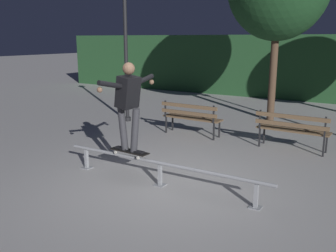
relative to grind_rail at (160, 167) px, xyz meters
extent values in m
plane|color=#ADAAA8|center=(0.00, 0.08, -0.34)|extent=(90.00, 90.00, 0.00)
cube|color=#234C28|center=(0.00, 10.95, 0.98)|extent=(24.00, 1.20, 2.63)
cylinder|color=gray|center=(0.00, 0.00, 0.07)|extent=(3.97, 0.06, 0.06)
cube|color=gray|center=(-1.69, 0.00, -0.15)|extent=(0.06, 0.06, 0.37)
cube|color=gray|center=(-1.69, 0.00, -0.33)|extent=(0.18, 0.18, 0.01)
cube|color=gray|center=(0.00, 0.00, -0.15)|extent=(0.06, 0.06, 0.37)
cube|color=gray|center=(0.00, 0.00, -0.33)|extent=(0.18, 0.18, 0.01)
cube|color=gray|center=(1.69, 0.00, -0.15)|extent=(0.06, 0.06, 0.37)
cube|color=gray|center=(1.69, 0.00, -0.33)|extent=(0.18, 0.18, 0.01)
cube|color=black|center=(-0.64, 0.00, 0.18)|extent=(0.79, 0.26, 0.02)
cube|color=black|center=(-0.64, 0.00, 0.19)|extent=(0.78, 0.25, 0.00)
cube|color=#9E9EA3|center=(-0.38, -0.02, 0.16)|extent=(0.06, 0.17, 0.02)
cube|color=#9E9EA3|center=(-0.91, 0.02, 0.16)|extent=(0.06, 0.17, 0.02)
cylinder|color=beige|center=(-0.38, -0.10, 0.12)|extent=(0.05, 0.03, 0.05)
cylinder|color=beige|center=(-0.37, 0.06, 0.12)|extent=(0.05, 0.03, 0.05)
cylinder|color=beige|center=(-0.91, -0.06, 0.12)|extent=(0.05, 0.03, 0.05)
cylinder|color=beige|center=(-0.90, 0.10, 0.12)|extent=(0.05, 0.03, 0.05)
cube|color=black|center=(-0.46, -0.01, 0.20)|extent=(0.27, 0.12, 0.03)
cube|color=black|center=(-0.82, 0.01, 0.20)|extent=(0.27, 0.12, 0.03)
cylinder|color=#333338|center=(-0.50, -0.01, 0.58)|extent=(0.21, 0.14, 0.79)
cylinder|color=#333338|center=(-0.78, 0.01, 0.58)|extent=(0.21, 0.14, 0.79)
cube|color=black|center=(-0.64, 0.00, 1.24)|extent=(0.36, 0.39, 0.57)
cylinder|color=black|center=(-0.67, -0.38, 1.40)|extent=(0.13, 0.61, 0.21)
cylinder|color=black|center=(-0.61, 0.38, 1.40)|extent=(0.13, 0.61, 0.21)
sphere|color=brown|center=(-0.69, -0.66, 1.35)|extent=(0.09, 0.09, 0.09)
sphere|color=brown|center=(-0.59, 0.66, 1.35)|extent=(0.09, 0.09, 0.09)
sphere|color=brown|center=(-0.61, 0.00, 1.64)|extent=(0.21, 0.21, 0.21)
cube|color=black|center=(-0.40, 3.47, -0.12)|extent=(0.04, 0.04, 0.44)
cube|color=black|center=(-0.41, 3.15, -0.12)|extent=(0.04, 0.04, 0.44)
cube|color=black|center=(-0.41, 3.11, 0.32)|extent=(0.04, 0.04, 0.44)
cube|color=black|center=(-1.81, 3.51, -0.12)|extent=(0.04, 0.04, 0.44)
cube|color=black|center=(-1.82, 3.19, -0.12)|extent=(0.04, 0.04, 0.44)
cube|color=black|center=(-1.82, 3.15, 0.32)|extent=(0.04, 0.04, 0.44)
cube|color=brown|center=(-1.11, 3.47, 0.12)|extent=(1.60, 0.14, 0.04)
cube|color=brown|center=(-1.11, 3.33, 0.12)|extent=(1.60, 0.14, 0.04)
cube|color=brown|center=(-1.12, 3.19, 0.12)|extent=(1.60, 0.14, 0.04)
cube|color=brown|center=(-1.12, 3.12, 0.28)|extent=(1.60, 0.09, 0.09)
cube|color=brown|center=(-1.12, 3.12, 0.46)|extent=(1.60, 0.09, 0.09)
cube|color=black|center=(2.15, 3.47, -0.12)|extent=(0.04, 0.04, 0.44)
cube|color=black|center=(2.14, 3.15, -0.12)|extent=(0.04, 0.04, 0.44)
cube|color=black|center=(2.14, 3.11, 0.32)|extent=(0.04, 0.04, 0.44)
cube|color=black|center=(0.74, 3.51, -0.12)|extent=(0.04, 0.04, 0.44)
cube|color=black|center=(0.73, 3.19, -0.12)|extent=(0.04, 0.04, 0.44)
cube|color=black|center=(0.73, 3.15, 0.32)|extent=(0.04, 0.04, 0.44)
cube|color=brown|center=(1.44, 3.47, 0.12)|extent=(1.60, 0.14, 0.04)
cube|color=brown|center=(1.44, 3.33, 0.12)|extent=(1.60, 0.14, 0.04)
cube|color=brown|center=(1.43, 3.19, 0.12)|extent=(1.60, 0.14, 0.04)
cube|color=brown|center=(1.43, 3.12, 0.28)|extent=(1.60, 0.09, 0.09)
cube|color=brown|center=(1.43, 3.12, 0.46)|extent=(1.60, 0.09, 0.09)
cylinder|color=#4C3828|center=(0.12, 6.22, 1.04)|extent=(0.22, 0.22, 2.76)
cylinder|color=black|center=(-3.60, 3.84, 1.46)|extent=(0.11, 0.11, 3.60)
cylinder|color=black|center=(-3.60, 3.84, -0.28)|extent=(0.20, 0.20, 0.12)
camera|label=1|loc=(3.21, -5.06, 2.13)|focal=39.68mm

